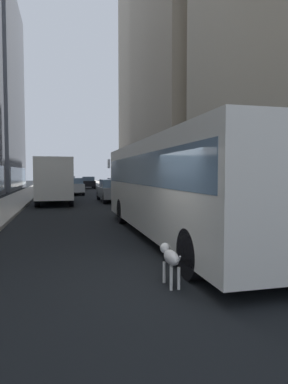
{
  "coord_description": "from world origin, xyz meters",
  "views": [
    {
      "loc": [
        -2.38,
        -6.47,
        2.06
      ],
      "look_at": [
        0.48,
        5.14,
        1.4
      ],
      "focal_mm": 31.56,
      "sensor_mm": 36.0,
      "label": 1
    }
  ],
  "objects_px": {
    "dalmatian_dog": "(170,258)",
    "box_truck": "(55,179)",
    "car_silver_sedan": "(57,184)",
    "car_blue_hatchback": "(118,187)",
    "transit_bus": "(176,182)",
    "car_grey_wagon": "(112,190)",
    "car_black_suv": "(88,182)",
    "car_red_coupe": "(69,181)",
    "car_white_van": "(74,186)"
  },
  "relations": [
    {
      "from": "car_blue_hatchback",
      "to": "car_white_van",
      "type": "xyz_separation_m",
      "value": [
        -4.0,
        2.15,
        0.0
      ]
    },
    {
      "from": "dalmatian_dog",
      "to": "car_silver_sedan",
      "type": "bearing_deg",
      "value": 93.92
    },
    {
      "from": "car_red_coupe",
      "to": "car_blue_hatchback",
      "type": "bearing_deg",
      "value": -79.54
    },
    {
      "from": "car_red_coupe",
      "to": "dalmatian_dog",
      "type": "distance_m",
      "value": 47.24
    },
    {
      "from": "car_black_suv",
      "to": "car_blue_hatchback",
      "type": "relative_size",
      "value": 0.93
    },
    {
      "from": "car_black_suv",
      "to": "car_grey_wagon",
      "type": "bearing_deg",
      "value": -90.0
    },
    {
      "from": "transit_bus",
      "to": "car_black_suv",
      "type": "height_order",
      "value": "transit_bus"
    },
    {
      "from": "transit_bus",
      "to": "box_truck",
      "type": "distance_m",
      "value": 14.35
    },
    {
      "from": "car_black_suv",
      "to": "box_truck",
      "type": "xyz_separation_m",
      "value": [
        -4.0,
        -22.62,
        0.85
      ]
    },
    {
      "from": "car_blue_hatchback",
      "to": "transit_bus",
      "type": "bearing_deg",
      "value": -94.32
    },
    {
      "from": "transit_bus",
      "to": "box_truck",
      "type": "xyz_separation_m",
      "value": [
        -4.0,
        13.78,
        -0.11
      ]
    },
    {
      "from": "box_truck",
      "to": "transit_bus",
      "type": "bearing_deg",
      "value": -73.82
    },
    {
      "from": "dalmatian_dog",
      "to": "box_truck",
      "type": "bearing_deg",
      "value": 97.39
    },
    {
      "from": "box_truck",
      "to": "car_red_coupe",
      "type": "bearing_deg",
      "value": 86.85
    },
    {
      "from": "car_red_coupe",
      "to": "dalmatian_dog",
      "type": "xyz_separation_m",
      "value": [
        0.75,
        -47.23,
        -0.31
      ]
    },
    {
      "from": "transit_bus",
      "to": "car_silver_sedan",
      "type": "bearing_deg",
      "value": 97.59
    },
    {
      "from": "transit_bus",
      "to": "car_blue_hatchback",
      "type": "distance_m",
      "value": 21.27
    },
    {
      "from": "car_red_coupe",
      "to": "dalmatian_dog",
      "type": "bearing_deg",
      "value": -89.08
    },
    {
      "from": "car_silver_sedan",
      "to": "car_blue_hatchback",
      "type": "bearing_deg",
      "value": -57.55
    },
    {
      "from": "car_silver_sedan",
      "to": "car_blue_hatchback",
      "type": "distance_m",
      "value": 10.44
    },
    {
      "from": "car_grey_wagon",
      "to": "car_black_suv",
      "type": "bearing_deg",
      "value": 90.0
    },
    {
      "from": "car_black_suv",
      "to": "car_white_van",
      "type": "relative_size",
      "value": 0.84
    },
    {
      "from": "transit_bus",
      "to": "car_black_suv",
      "type": "xyz_separation_m",
      "value": [
        0.0,
        36.4,
        -0.96
      ]
    },
    {
      "from": "car_grey_wagon",
      "to": "car_white_van",
      "type": "distance_m",
      "value": 9.45
    },
    {
      "from": "transit_bus",
      "to": "car_blue_hatchback",
      "type": "height_order",
      "value": "transit_bus"
    },
    {
      "from": "car_black_suv",
      "to": "dalmatian_dog",
      "type": "distance_m",
      "value": 40.81
    },
    {
      "from": "car_grey_wagon",
      "to": "car_blue_hatchback",
      "type": "distance_m",
      "value": 7.18
    },
    {
      "from": "car_grey_wagon",
      "to": "dalmatian_dog",
      "type": "bearing_deg",
      "value": -95.06
    },
    {
      "from": "transit_bus",
      "to": "dalmatian_dog",
      "type": "relative_size",
      "value": 11.98
    },
    {
      "from": "car_blue_hatchback",
      "to": "car_red_coupe",
      "type": "xyz_separation_m",
      "value": [
        -4.0,
        21.66,
        -0.0
      ]
    },
    {
      "from": "car_grey_wagon",
      "to": "car_white_van",
      "type": "bearing_deg",
      "value": 104.71
    },
    {
      "from": "car_white_van",
      "to": "car_silver_sedan",
      "type": "bearing_deg",
      "value": 103.51
    },
    {
      "from": "car_blue_hatchback",
      "to": "box_truck",
      "type": "xyz_separation_m",
      "value": [
        -5.6,
        -7.41,
        0.84
      ]
    },
    {
      "from": "transit_bus",
      "to": "car_grey_wagon",
      "type": "distance_m",
      "value": 14.23
    },
    {
      "from": "car_white_van",
      "to": "dalmatian_dog",
      "type": "xyz_separation_m",
      "value": [
        0.75,
        -27.71,
        -0.31
      ]
    },
    {
      "from": "car_black_suv",
      "to": "box_truck",
      "type": "height_order",
      "value": "box_truck"
    },
    {
      "from": "car_silver_sedan",
      "to": "car_red_coupe",
      "type": "distance_m",
      "value": 12.95
    },
    {
      "from": "car_silver_sedan",
      "to": "car_black_suv",
      "type": "height_order",
      "value": "same"
    },
    {
      "from": "car_blue_hatchback",
      "to": "box_truck",
      "type": "distance_m",
      "value": 9.33
    },
    {
      "from": "transit_bus",
      "to": "dalmatian_dog",
      "type": "distance_m",
      "value": 4.84
    },
    {
      "from": "car_black_suv",
      "to": "car_blue_hatchback",
      "type": "bearing_deg",
      "value": -83.99
    },
    {
      "from": "transit_bus",
      "to": "car_blue_hatchback",
      "type": "relative_size",
      "value": 2.71
    },
    {
      "from": "car_silver_sedan",
      "to": "car_black_suv",
      "type": "xyz_separation_m",
      "value": [
        4.0,
        6.4,
        -0.01
      ]
    },
    {
      "from": "transit_bus",
      "to": "car_silver_sedan",
      "type": "height_order",
      "value": "transit_bus"
    },
    {
      "from": "car_red_coupe",
      "to": "transit_bus",
      "type": "bearing_deg",
      "value": -86.79
    },
    {
      "from": "car_blue_hatchback",
      "to": "car_red_coupe",
      "type": "bearing_deg",
      "value": 100.46
    },
    {
      "from": "dalmatian_dog",
      "to": "transit_bus",
      "type": "bearing_deg",
      "value": 69.39
    },
    {
      "from": "transit_bus",
      "to": "car_white_van",
      "type": "xyz_separation_m",
      "value": [
        -2.4,
        23.34,
        -0.95
      ]
    },
    {
      "from": "car_white_van",
      "to": "transit_bus",
      "type": "bearing_deg",
      "value": -84.13
    },
    {
      "from": "car_black_suv",
      "to": "transit_bus",
      "type": "bearing_deg",
      "value": -90.0
    }
  ]
}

